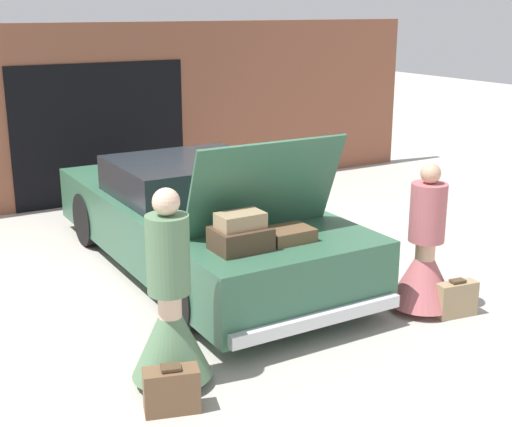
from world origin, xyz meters
TOP-DOWN VIEW (x-y plane):
  - ground_plane at (0.00, 0.00)m, footprint 40.00×40.00m
  - garage_wall_back at (0.00, 3.56)m, footprint 12.00×0.14m
  - car at (-0.00, 0.01)m, footprint 1.99×4.94m
  - person_left at (-1.42, -2.38)m, footprint 0.67×0.67m
  - person_right at (1.42, -2.31)m, footprint 0.69×0.69m
  - suitcase_beside_left_person at (-1.60, -2.77)m, footprint 0.47×0.32m
  - suitcase_beside_right_person at (1.61, -2.60)m, footprint 0.45×0.22m

SIDE VIEW (x-z plane):
  - ground_plane at x=0.00m, z-range 0.00..0.00m
  - suitcase_beside_left_person at x=-1.60m, z-range -0.01..0.37m
  - suitcase_beside_right_person at x=1.61m, z-range -0.01..0.38m
  - person_right at x=1.42m, z-range -0.23..1.32m
  - car at x=0.00m, z-range -0.31..1.50m
  - person_left at x=-1.42m, z-range -0.25..1.44m
  - garage_wall_back at x=0.00m, z-range -0.01..2.79m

